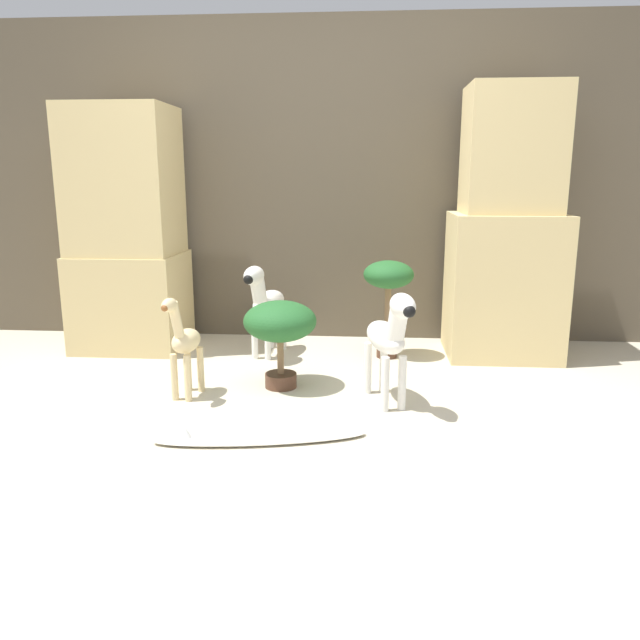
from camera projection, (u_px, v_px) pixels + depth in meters
ground_plane at (288, 425)px, 2.95m from camera, size 14.00×14.00×0.00m
wall_back at (318, 183)px, 4.38m from camera, size 6.40×0.08×2.20m
rock_pillar_left at (127, 234)px, 4.14m from camera, size 0.70×0.58×1.59m
rock_pillar_right at (507, 238)px, 3.95m from camera, size 0.70×0.58×1.69m
zebra_right at (389, 335)px, 3.13m from camera, size 0.29×0.54×0.62m
zebra_left at (265, 300)px, 4.00m from camera, size 0.25×0.54×0.62m
giraffe_figurine at (184, 343)px, 3.26m from camera, size 0.16×0.35×0.56m
potted_palm_front at (280, 325)px, 3.40m from camera, size 0.40×0.40×0.49m
potted_palm_back at (388, 283)px, 3.95m from camera, size 0.32×0.32×0.63m
surfboard at (259, 437)px, 2.78m from camera, size 0.96×0.35×0.08m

